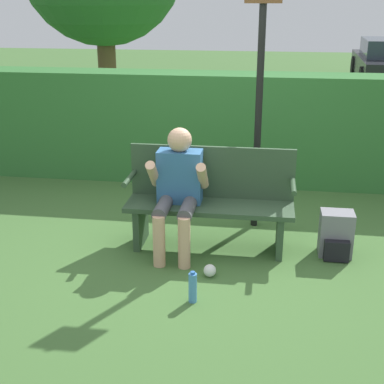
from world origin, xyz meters
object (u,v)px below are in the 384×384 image
Objects in this scene: park_bench at (210,199)px; person_seated at (178,185)px; backpack at (336,235)px; signpost at (260,88)px; water_bottle at (193,287)px.

person_seated is at bearing -154.27° from park_bench.
backpack is (1.18, -0.06, -0.27)m from park_bench.
backpack is (1.47, 0.08, -0.45)m from person_seated.
person_seated is (-0.29, -0.14, 0.17)m from park_bench.
signpost is at bearing 52.40° from park_bench.
park_bench is 1.22m from backpack.
person_seated is 1.26m from signpost.
person_seated reaches higher than backpack.
park_bench is at bearing 177.08° from backpack.
water_bottle is (-1.20, -1.00, -0.08)m from backpack.
water_bottle is 2.12m from signpost.
park_bench is at bearing -127.60° from signpost.
water_bottle is at bearing -140.26° from backpack.
signpost reaches higher than backpack.
park_bench reaches higher than backpack.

